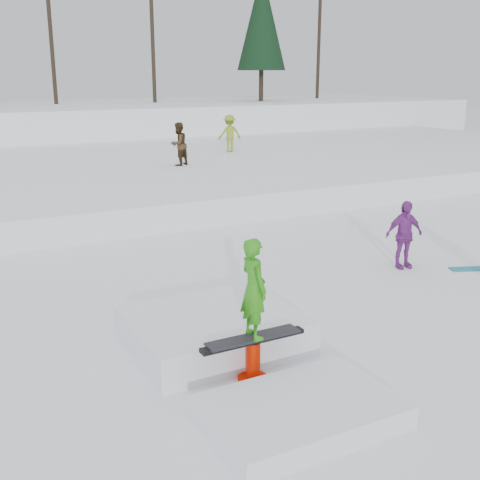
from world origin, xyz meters
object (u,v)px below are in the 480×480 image
spectator_purple (404,235)px  jib_rail_feature (234,346)px  walker_olive (179,144)px  walker_ygreen (230,133)px

spectator_purple → jib_rail_feature: 6.01m
walker_olive → jib_rail_feature: size_ratio=0.37×
spectator_purple → walker_olive: bearing=102.7°
walker_ygreen → spectator_purple: 14.89m
walker_ygreen → spectator_purple: bearing=85.1°
walker_olive → walker_ygreen: size_ratio=1.00×
walker_olive → walker_ygreen: walker_ygreen is taller
walker_ygreen → spectator_purple: walker_ygreen is taller
walker_olive → walker_ygreen: (3.61, 2.77, 0.00)m
spectator_purple → jib_rail_feature: size_ratio=0.35×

